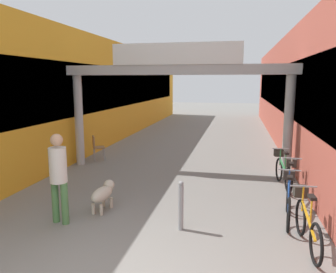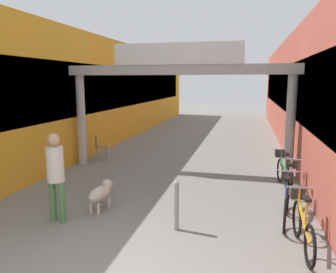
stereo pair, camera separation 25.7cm
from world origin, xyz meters
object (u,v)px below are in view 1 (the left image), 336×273
object	(u,v)px
pedestrian_with_dog	(58,172)
bicycle_silver_third	(290,183)
bicycle_orange_nearest	(306,221)
bollard_post_metal	(181,205)
bicycle_blue_second	(288,199)
bicycle_green_farthest	(283,170)
cafe_chair_wood_nearer	(97,146)
dog_on_leash	(104,193)

from	to	relation	value
pedestrian_with_dog	bicycle_silver_third	distance (m)	5.26
bicycle_orange_nearest	bollard_post_metal	distance (m)	2.22
bicycle_blue_second	bollard_post_metal	distance (m)	2.29
bicycle_green_farthest	cafe_chair_wood_nearer	distance (m)	6.37
pedestrian_with_dog	bicycle_blue_second	xyz separation A→B (m)	(4.49, 1.15, -0.61)
bicycle_orange_nearest	bicycle_blue_second	xyz separation A→B (m)	(-0.14, 1.10, 0.00)
bicycle_orange_nearest	bicycle_green_farthest	bearing A→B (deg)	89.43
dog_on_leash	bicycle_blue_second	bearing A→B (deg)	4.95
dog_on_leash	bicycle_green_farthest	distance (m)	4.86
dog_on_leash	bollard_post_metal	world-z (taller)	bollard_post_metal
dog_on_leash	bicycle_orange_nearest	bearing A→B (deg)	-10.67
pedestrian_with_dog	bollard_post_metal	bearing A→B (deg)	4.75
bicycle_orange_nearest	dog_on_leash	bearing A→B (deg)	169.33
pedestrian_with_dog	bicycle_orange_nearest	xyz separation A→B (m)	(4.63, 0.05, -0.61)
bicycle_orange_nearest	bicycle_silver_third	size ratio (longest dim) A/B	1.01
bicycle_silver_third	bollard_post_metal	xyz separation A→B (m)	(-2.28, -2.10, 0.05)
pedestrian_with_dog	bicycle_orange_nearest	world-z (taller)	pedestrian_with_dog
bicycle_orange_nearest	cafe_chair_wood_nearer	distance (m)	7.92
bicycle_blue_second	cafe_chair_wood_nearer	xyz separation A→B (m)	(-5.98, 3.92, 0.10)
pedestrian_with_dog	bicycle_silver_third	xyz separation A→B (m)	(4.69, 2.30, -0.61)
bicycle_orange_nearest	bollard_post_metal	world-z (taller)	bicycle_orange_nearest
bicycle_blue_second	bicycle_green_farthest	size ratio (longest dim) A/B	1.00
pedestrian_with_dog	bicycle_green_farthest	size ratio (longest dim) A/B	1.08
pedestrian_with_dog	bicycle_green_farthest	xyz separation A→B (m)	(4.67, 3.44, -0.61)
bicycle_green_farthest	cafe_chair_wood_nearer	size ratio (longest dim) A/B	1.89
bicycle_blue_second	cafe_chair_wood_nearer	distance (m)	7.15
bicycle_blue_second	bicycle_green_farthest	bearing A→B (deg)	85.66
pedestrian_with_dog	bollard_post_metal	distance (m)	2.49
bicycle_silver_third	bicycle_green_farthest	bearing A→B (deg)	91.42
bicycle_orange_nearest	cafe_chair_wood_nearer	xyz separation A→B (m)	(-6.12, 5.02, 0.10)
dog_on_leash	bicycle_silver_third	world-z (taller)	bicycle_silver_third
bicycle_orange_nearest	bicycle_silver_third	bearing A→B (deg)	88.41
bicycle_orange_nearest	bicycle_green_farthest	size ratio (longest dim) A/B	1.00
bicycle_orange_nearest	bicycle_silver_third	distance (m)	2.25
cafe_chair_wood_nearer	bicycle_green_farthest	bearing A→B (deg)	-14.82
bicycle_orange_nearest	cafe_chair_wood_nearer	bearing A→B (deg)	140.63
pedestrian_with_dog	dog_on_leash	xyz separation A→B (m)	(0.58, 0.81, -0.67)
bicycle_blue_second	bicycle_silver_third	size ratio (longest dim) A/B	1.01
bicycle_green_farthest	pedestrian_with_dog	bearing A→B (deg)	-143.56
bicycle_silver_third	dog_on_leash	bearing A→B (deg)	-160.14
pedestrian_with_dog	bicycle_orange_nearest	bearing A→B (deg)	0.63
pedestrian_with_dog	bicycle_blue_second	size ratio (longest dim) A/B	1.08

